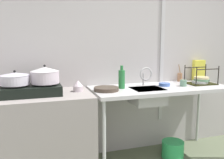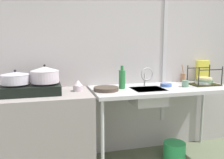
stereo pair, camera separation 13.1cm
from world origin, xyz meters
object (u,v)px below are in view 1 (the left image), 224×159
at_px(percolator, 78,86).
at_px(faucet, 146,75).
at_px(sink_basin, 147,96).
at_px(cereal_box, 199,70).
at_px(pot_on_right_burner, 45,75).
at_px(stove, 31,90).
at_px(frying_pan, 106,89).
at_px(bucket_on_floor, 173,149).
at_px(dish_rack, 201,80).
at_px(cup_by_rack, 183,83).
at_px(pot_on_left_burner, 15,79).
at_px(utensil_jar, 180,77).
at_px(small_bowl_on_drainboard, 164,84).
at_px(bottle_by_sink, 122,79).

xyz_separation_m(percolator, faucet, (0.82, 0.04, 0.08)).
relative_size(sink_basin, cereal_box, 1.28).
bearing_deg(pot_on_right_burner, percolator, 6.89).
relative_size(stove, percolator, 4.86).
bearing_deg(stove, frying_pan, -1.67).
bearing_deg(bucket_on_floor, percolator, 175.50).
bearing_deg(dish_rack, frying_pan, -178.18).
bearing_deg(pot_on_right_burner, cup_by_rack, -1.52).
xyz_separation_m(pot_on_left_burner, utensil_jar, (2.06, 0.28, -0.12)).
height_order(pot_on_right_burner, small_bowl_on_drainboard, pot_on_right_burner).
xyz_separation_m(dish_rack, bottle_by_sink, (-1.06, 0.03, 0.07)).
xyz_separation_m(frying_pan, cup_by_rack, (0.97, -0.02, 0.02)).
distance_m(stove, small_bowl_on_drainboard, 1.54).
bearing_deg(small_bowl_on_drainboard, faucet, 169.89).
height_order(faucet, cereal_box, cereal_box).
xyz_separation_m(sink_basin, faucet, (0.04, 0.13, 0.23)).
xyz_separation_m(percolator, dish_rack, (1.57, -0.02, -0.01)).
height_order(utensil_jar, bucket_on_floor, utensil_jar).
distance_m(percolator, cereal_box, 1.75).
relative_size(pot_on_left_burner, frying_pan, 1.03).
bearing_deg(sink_basin, cup_by_rack, 0.56).
height_order(pot_on_right_burner, sink_basin, pot_on_right_burner).
height_order(percolator, dish_rack, dish_rack).
distance_m(faucet, bucket_on_floor, 1.00).
bearing_deg(utensil_jar, cereal_box, -0.37).
distance_m(frying_pan, cup_by_rack, 0.97).
xyz_separation_m(faucet, frying_pan, (-0.52, -0.10, -0.12)).
bearing_deg(sink_basin, cereal_box, 19.02).
bearing_deg(frying_pan, pot_on_left_burner, 178.59).
bearing_deg(small_bowl_on_drainboard, utensil_jar, 32.76).
bearing_deg(frying_pan, faucet, 11.08).
bearing_deg(faucet, small_bowl_on_drainboard, -10.11).
xyz_separation_m(cup_by_rack, bucket_on_floor, (-0.11, -0.01, -0.83)).
distance_m(faucet, frying_pan, 0.55).
bearing_deg(cereal_box, sink_basin, -158.03).
distance_m(cup_by_rack, bottle_by_sink, 0.77).
bearing_deg(frying_pan, dish_rack, 1.82).
relative_size(percolator, frying_pan, 0.44).
height_order(dish_rack, bucket_on_floor, dish_rack).
relative_size(utensil_jar, bucket_on_floor, 0.85).
height_order(small_bowl_on_drainboard, utensil_jar, utensil_jar).
distance_m(stove, bucket_on_floor, 1.84).
relative_size(sink_basin, bucket_on_floor, 1.34).
bearing_deg(utensil_jar, faucet, -161.82).
xyz_separation_m(dish_rack, cereal_box, (0.16, 0.26, 0.10)).
xyz_separation_m(stove, pot_on_right_burner, (0.14, 0.00, 0.15)).
height_order(faucet, dish_rack, dish_rack).
xyz_separation_m(percolator, bottle_by_sink, (0.51, 0.01, 0.05)).
height_order(cup_by_rack, bottle_by_sink, bottle_by_sink).
bearing_deg(pot_on_left_burner, cereal_box, 6.73).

